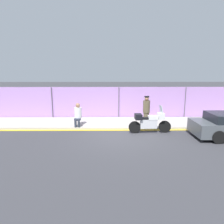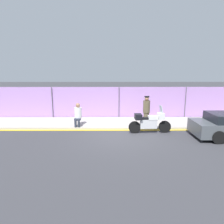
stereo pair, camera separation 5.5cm
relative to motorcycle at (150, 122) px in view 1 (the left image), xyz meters
The scene contains 7 objects.
ground_plane 1.76m from the motorcycle, 159.10° to the right, with size 120.00×120.00×0.00m, color #38383D.
sidewalk 2.60m from the motorcycle, 127.38° to the left, with size 35.22×2.82×0.13m.
curb_paint_stripe 1.74m from the motorcycle, 161.46° to the left, with size 35.22×0.18×0.01m.
storefront_fence 3.87m from the motorcycle, 113.66° to the left, with size 33.46×0.16×2.28m.
motorcycle is the anchor object (origin of this frame).
officer_standing 1.48m from the motorcycle, 87.17° to the left, with size 0.42×0.42×1.75m.
person_seated_on_curb 4.25m from the motorcycle, 165.07° to the left, with size 0.43×0.72×1.37m.
Camera 1 is at (-0.65, -10.03, 3.30)m, focal length 32.00 mm.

